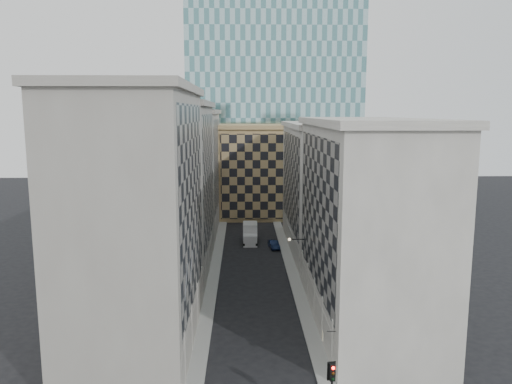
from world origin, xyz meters
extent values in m
cube|color=gray|center=(-5.25, 30.00, 0.07)|extent=(1.50, 100.00, 0.15)
cube|color=gray|center=(5.25, 30.00, 0.07)|extent=(1.50, 100.00, 0.15)
cube|color=gray|center=(-11.00, 11.00, 11.50)|extent=(10.00, 22.00, 23.00)
cube|color=gray|center=(-6.12, 11.00, 13.00)|extent=(0.25, 19.36, 18.00)
cube|color=gray|center=(-6.20, 11.00, 1.60)|extent=(0.45, 21.12, 3.20)
cube|color=gray|center=(-11.00, 11.00, 23.35)|extent=(10.80, 22.80, 0.70)
cylinder|color=gray|center=(-6.35, 2.75, 2.20)|extent=(0.90, 0.90, 4.40)
cylinder|color=gray|center=(-6.35, 8.25, 2.20)|extent=(0.90, 0.90, 4.40)
cylinder|color=gray|center=(-6.35, 13.75, 2.20)|extent=(0.90, 0.90, 4.40)
cylinder|color=gray|center=(-6.35, 19.25, 2.20)|extent=(0.90, 0.90, 4.40)
cube|color=gray|center=(-11.00, 33.00, 11.00)|extent=(10.00, 22.00, 22.00)
cube|color=gray|center=(-6.12, 33.00, 12.50)|extent=(0.25, 19.36, 17.00)
cube|color=gray|center=(-6.20, 33.00, 1.60)|extent=(0.45, 21.12, 3.20)
cube|color=gray|center=(-11.00, 33.00, 22.35)|extent=(10.80, 22.80, 0.70)
cylinder|color=gray|center=(-6.35, 24.75, 2.20)|extent=(0.90, 0.90, 4.40)
cylinder|color=gray|center=(-6.35, 30.25, 2.20)|extent=(0.90, 0.90, 4.40)
cylinder|color=gray|center=(-6.35, 35.75, 2.20)|extent=(0.90, 0.90, 4.40)
cylinder|color=gray|center=(-6.35, 41.25, 2.20)|extent=(0.90, 0.90, 4.40)
cube|color=gray|center=(-11.00, 55.00, 10.50)|extent=(10.00, 22.00, 21.00)
cube|color=gray|center=(-6.12, 55.00, 12.00)|extent=(0.25, 19.36, 16.00)
cube|color=gray|center=(-6.20, 55.00, 1.60)|extent=(0.45, 21.12, 3.20)
cube|color=gray|center=(-11.00, 55.00, 21.35)|extent=(10.80, 22.80, 0.70)
cylinder|color=gray|center=(-6.35, 46.75, 2.20)|extent=(0.90, 0.90, 4.40)
cylinder|color=gray|center=(-6.35, 52.25, 2.20)|extent=(0.90, 0.90, 4.40)
cylinder|color=gray|center=(-6.35, 57.75, 2.20)|extent=(0.90, 0.90, 4.40)
cylinder|color=gray|center=(-6.35, 63.25, 2.20)|extent=(0.90, 0.90, 4.40)
cube|color=#B0ACA1|center=(11.00, 15.00, 10.00)|extent=(10.00, 26.00, 20.00)
cube|color=gray|center=(6.12, 15.00, 11.50)|extent=(0.25, 22.88, 15.00)
cube|color=#B0ACA1|center=(6.20, 15.00, 1.60)|extent=(0.45, 24.96, 3.20)
cube|color=#B0ACA1|center=(11.00, 15.00, 20.35)|extent=(10.80, 26.80, 0.70)
cylinder|color=#B0ACA1|center=(6.35, 4.60, 2.20)|extent=(0.90, 0.90, 4.40)
cylinder|color=#B0ACA1|center=(6.35, 9.80, 2.20)|extent=(0.90, 0.90, 4.40)
cylinder|color=#B0ACA1|center=(6.35, 15.00, 2.20)|extent=(0.90, 0.90, 4.40)
cylinder|color=#B0ACA1|center=(6.35, 20.20, 2.20)|extent=(0.90, 0.90, 4.40)
cylinder|color=#B0ACA1|center=(6.35, 25.40, 2.20)|extent=(0.90, 0.90, 4.40)
cube|color=#B0ACA1|center=(11.00, 42.00, 9.50)|extent=(10.00, 28.00, 19.00)
cube|color=gray|center=(6.12, 42.00, 11.00)|extent=(0.25, 24.64, 14.00)
cube|color=#B0ACA1|center=(6.20, 42.00, 1.60)|extent=(0.45, 26.88, 3.20)
cube|color=#B0ACA1|center=(11.00, 42.00, 19.35)|extent=(10.80, 28.80, 0.70)
cube|color=#A88359|center=(2.00, 68.00, 9.00)|extent=(16.00, 14.00, 18.00)
cube|color=tan|center=(2.00, 60.90, 9.00)|extent=(15.20, 0.25, 16.50)
cube|color=#A88359|center=(2.00, 68.00, 18.40)|extent=(16.80, 14.80, 0.80)
cube|color=#2D2723|center=(0.00, 82.00, 14.00)|extent=(6.00, 6.00, 28.00)
cube|color=#2D2723|center=(0.00, 82.00, 28.70)|extent=(7.00, 7.00, 1.40)
cone|color=#2D2723|center=(0.00, 82.00, 39.40)|extent=(7.20, 7.20, 20.00)
cylinder|color=gray|center=(-5.90, 4.00, 8.00)|extent=(0.10, 2.33, 2.33)
cylinder|color=gray|center=(-5.90, 8.00, 8.00)|extent=(0.10, 2.33, 2.33)
cylinder|color=black|center=(5.10, 24.00, 6.20)|extent=(1.80, 0.08, 0.08)
sphere|color=#FFE5B2|center=(4.20, 24.00, 6.20)|extent=(0.36, 0.36, 0.36)
cube|color=black|center=(4.55, -3.27, 4.16)|extent=(0.41, 0.35, 1.18)
cube|color=black|center=(4.52, -3.08, 4.16)|extent=(0.59, 0.14, 1.34)
sphere|color=#FF0C07|center=(4.58, -3.44, 4.56)|extent=(0.21, 0.21, 0.21)
sphere|color=#331E05|center=(4.58, -3.44, 4.16)|extent=(0.21, 0.21, 0.21)
sphere|color=black|center=(4.58, -3.44, 3.77)|extent=(0.21, 0.21, 0.21)
cube|color=silver|center=(-0.21, 43.96, 0.91)|extent=(2.25, 2.45, 1.82)
cube|color=silver|center=(-0.19, 46.59, 1.57)|extent=(2.37, 3.67, 3.14)
cylinder|color=black|center=(-1.23, 43.16, 0.46)|extent=(0.31, 0.91, 0.91)
cylinder|color=black|center=(0.79, 43.14, 0.46)|extent=(0.31, 0.91, 0.91)
cylinder|color=black|center=(-1.19, 47.82, 0.46)|extent=(0.31, 0.91, 0.91)
cylinder|color=black|center=(0.84, 47.80, 0.46)|extent=(0.31, 0.91, 0.91)
imported|color=#0E1936|center=(3.50, 42.27, 0.63)|extent=(1.85, 3.97, 1.26)
cylinder|color=black|center=(5.60, 3.00, 4.16)|extent=(0.73, 0.11, 0.06)
cube|color=#C8B992|center=(4.90, 3.00, 3.80)|extent=(0.10, 0.64, 0.64)
camera|label=1|loc=(-1.37, -34.02, 21.33)|focal=35.00mm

